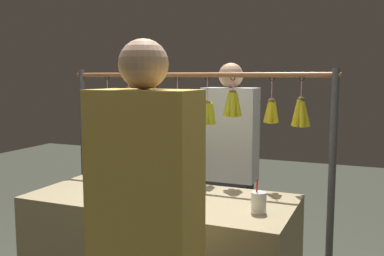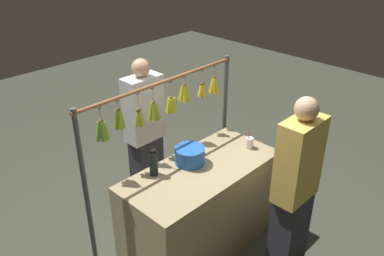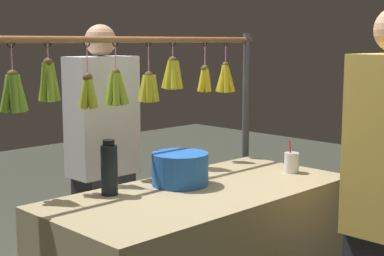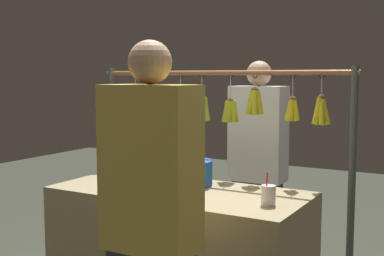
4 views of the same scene
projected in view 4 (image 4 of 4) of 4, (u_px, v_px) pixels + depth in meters
The scene contains 6 objects.
display_rack at pixel (215, 132), 3.45m from camera, with size 1.86×0.12×1.64m.
water_bottle at pixel (152, 159), 3.42m from camera, with size 0.08×0.08×0.25m.
blue_bucket at pixel (190, 173), 3.17m from camera, with size 0.27×0.27×0.16m, color blue.
drink_cup at pixel (268, 195), 2.68m from camera, with size 0.08×0.08×0.17m.
vendor_person at pixel (258, 176), 3.81m from camera, with size 0.40×0.22×1.69m.
customer_person at pixel (151, 242), 2.24m from camera, with size 0.41×0.22×1.73m.
Camera 4 is at (-1.56, 2.56, 1.58)m, focal length 47.79 mm.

